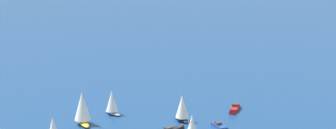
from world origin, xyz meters
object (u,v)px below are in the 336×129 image
sailboat_far_port (182,108)px  motorboat_near_centre (220,127)px  sailboat_outer_ring_a (82,108)px  sailboat_trailing (192,129)px  sailboat_mid_cluster (112,102)px  motorboat_outer_ring_d (234,109)px

sailboat_far_port → motorboat_near_centre: bearing=65.6°
sailboat_far_port → sailboat_outer_ring_a: (6.67, -33.32, 1.04)m
sailboat_trailing → sailboat_mid_cluster: 39.06m
sailboat_outer_ring_a → sailboat_trailing: bearing=70.1°
sailboat_far_port → sailboat_mid_cluster: bearing=-100.0°
sailboat_mid_cluster → motorboat_near_centre: bearing=74.8°
sailboat_trailing → motorboat_outer_ring_d: 36.17m
sailboat_trailing → sailboat_mid_cluster: sailboat_trailing is taller
sailboat_trailing → motorboat_outer_ring_d: sailboat_trailing is taller
motorboat_outer_ring_d → motorboat_near_centre: bearing=-14.0°
motorboat_near_centre → sailboat_trailing: (14.39, -8.67, 4.30)m
sailboat_mid_cluster → sailboat_outer_ring_a: (11.15, -7.93, 1.38)m
motorboat_near_centre → sailboat_far_port: bearing=-114.4°
motorboat_near_centre → sailboat_mid_cluster: sailboat_mid_cluster is taller
motorboat_near_centre → motorboat_outer_ring_d: 19.52m
motorboat_near_centre → sailboat_outer_ring_a: bearing=-89.3°
sailboat_far_port → sailboat_trailing: 20.98m
motorboat_near_centre → sailboat_trailing: sailboat_trailing is taller
sailboat_trailing → sailboat_outer_ring_a: size_ratio=0.84×
sailboat_outer_ring_a → motorboat_outer_ring_d: size_ratio=1.26×
sailboat_outer_ring_a → motorboat_outer_ring_d: (-19.55, 51.39, -5.10)m
sailboat_far_port → sailboat_outer_ring_a: bearing=-78.7°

